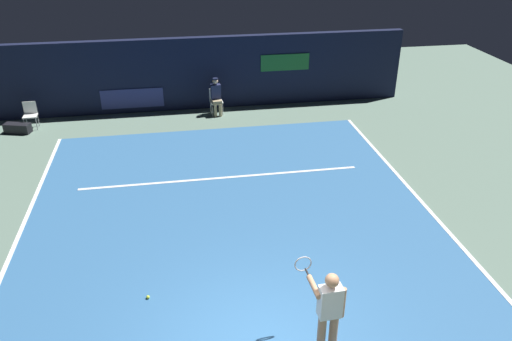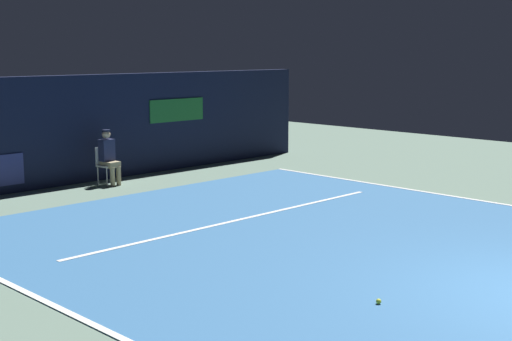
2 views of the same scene
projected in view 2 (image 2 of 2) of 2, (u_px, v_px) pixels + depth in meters
The scene contains 8 objects.
ground_plane at pixel (315, 239), 12.32m from camera, with size 29.61×29.61×0.00m, color slate.
court_surface at pixel (315, 238), 12.32m from camera, with size 9.81×10.73×0.01m, color #336699.
line_sideline_left at pixel (459, 197), 15.71m from camera, with size 0.10×10.73×0.01m, color white.
line_sideline_right at pixel (62, 309), 8.92m from camera, with size 0.10×10.73×0.01m, color white.
line_service at pixel (239, 220), 13.62m from camera, with size 7.65×0.10×0.01m, color white.
back_wall at pixel (76, 129), 17.34m from camera, with size 14.87×0.33×2.60m.
line_judge_on_chair at pixel (108, 156), 17.14m from camera, with size 0.47×0.55×1.32m.
tennis_ball at pixel (379, 301), 9.11m from camera, with size 0.07×0.07×0.07m, color #CCE033.
Camera 2 is at (-9.19, -3.35, 3.19)m, focal length 50.55 mm.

